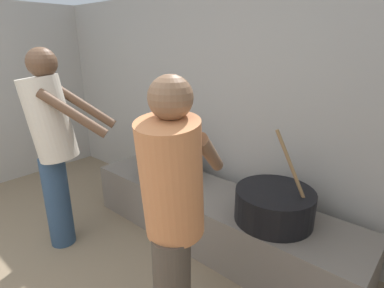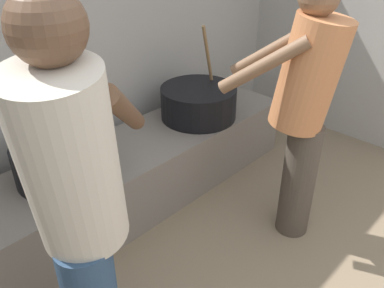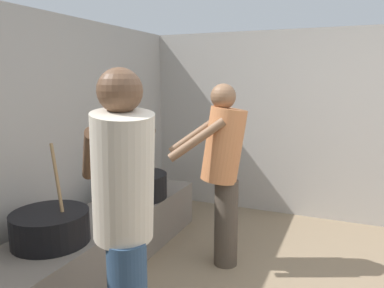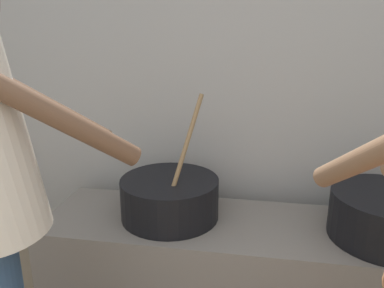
{
  "view_description": "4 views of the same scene",
  "coord_description": "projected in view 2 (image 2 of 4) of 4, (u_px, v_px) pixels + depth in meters",
  "views": [
    {
      "loc": [
        1.78,
        0.2,
        1.67
      ],
      "look_at": [
        0.65,
        1.49,
        1.09
      ],
      "focal_mm": 28.79,
      "sensor_mm": 36.0,
      "label": 1
    },
    {
      "loc": [
        -1.04,
        0.2,
        1.78
      ],
      "look_at": [
        0.29,
        1.47,
        0.71
      ],
      "focal_mm": 37.71,
      "sensor_mm": 36.0,
      "label": 2
    },
    {
      "loc": [
        -2.02,
        0.2,
        1.58
      ],
      "look_at": [
        0.72,
        1.37,
        1.05
      ],
      "focal_mm": 34.93,
      "sensor_mm": 36.0,
      "label": 3
    },
    {
      "loc": [
        0.3,
        0.2,
        1.45
      ],
      "look_at": [
        0.03,
        1.73,
        0.98
      ],
      "focal_mm": 35.98,
      "sensor_mm": 36.0,
      "label": 4
    }
  ],
  "objects": [
    {
      "name": "hearth_ledge",
      "position": [
        142.0,
        170.0,
        2.79
      ],
      "size": [
        2.45,
        0.6,
        0.45
      ],
      "primitive_type": "cube",
      "color": "slate",
      "rests_on": "ground_plane"
    },
    {
      "name": "block_enclosure_rear",
      "position": [
        27.0,
        50.0,
        2.44
      ],
      "size": [
        4.95,
        0.2,
        2.11
      ],
      "primitive_type": "cube",
      "color": "#ADA8A0",
      "rests_on": "ground_plane"
    },
    {
      "name": "cooking_pot_secondary",
      "position": [
        62.0,
        159.0,
        2.28
      ],
      "size": [
        0.53,
        0.53,
        0.67
      ],
      "color": "black",
      "rests_on": "hearth_ledge"
    },
    {
      "name": "cook_in_cream_shirt",
      "position": [
        78.0,
        206.0,
        1.33
      ],
      "size": [
        0.71,
        0.69,
        1.63
      ],
      "color": "navy",
      "rests_on": "ground_plane"
    },
    {
      "name": "cooking_pot_main",
      "position": [
        199.0,
        102.0,
        2.95
      ],
      "size": [
        0.55,
        0.55,
        0.69
      ],
      "color": "black",
      "rests_on": "hearth_ledge"
    },
    {
      "name": "cook_in_orange_shirt",
      "position": [
        304.0,
        103.0,
        2.19
      ],
      "size": [
        0.56,
        0.72,
        1.54
      ],
      "color": "#4C4238",
      "rests_on": "ground_plane"
    }
  ]
}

